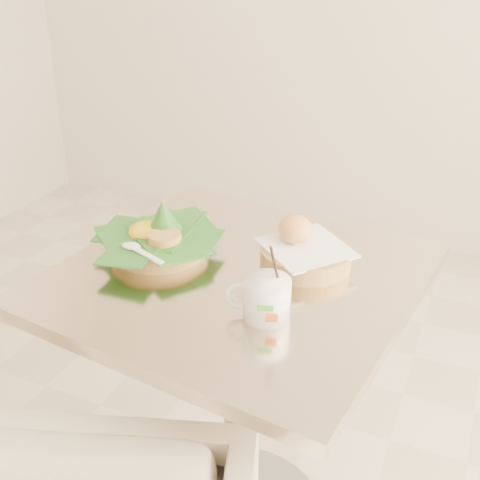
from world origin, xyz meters
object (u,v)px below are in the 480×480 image
at_px(cafe_table, 238,356).
at_px(bread_basket, 304,251).
at_px(coffee_mug, 265,297).
at_px(rice_basket, 159,236).

height_order(cafe_table, bread_basket, bread_basket).
relative_size(cafe_table, coffee_mug, 5.17).
bearing_deg(cafe_table, rice_basket, 176.27).
relative_size(cafe_table, rice_basket, 2.92).
bearing_deg(coffee_mug, cafe_table, 130.38).
bearing_deg(coffee_mug, bread_basket, 89.38).
bearing_deg(bread_basket, coffee_mug, -90.62).
bearing_deg(rice_basket, coffee_mug, -25.00).
bearing_deg(rice_basket, cafe_table, -3.73).
bearing_deg(rice_basket, bread_basket, 13.45).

